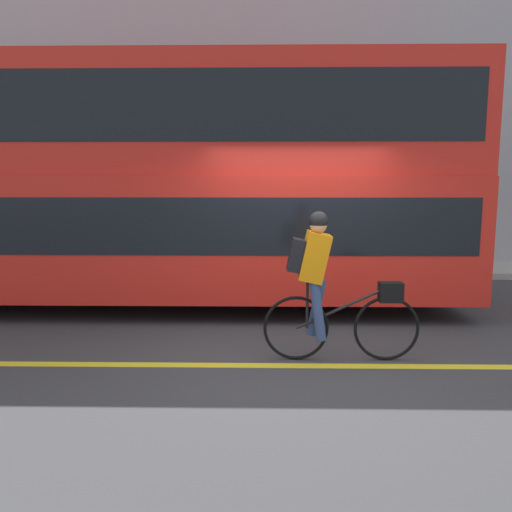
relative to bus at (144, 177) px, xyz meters
name	(u,v)px	position (x,y,z in m)	size (l,w,h in m)	color
ground_plane	(305,360)	(2.40, -2.59, -2.09)	(80.00, 80.00, 0.00)	#38383A
road_center_line	(306,366)	(2.40, -2.78, -2.09)	(50.00, 0.14, 0.01)	yellow
sidewalk_curb	(285,269)	(2.40, 3.12, -2.03)	(60.00, 1.68, 0.13)	#A8A399
building_facade	(284,113)	(2.40, 4.11, 1.55)	(60.00, 0.30, 7.29)	#9E9EA3
bus	(144,177)	(0.00, 0.00, 0.00)	(10.13, 2.55, 3.78)	black
cyclist_on_bike	(326,282)	(2.63, -2.57, -1.19)	(1.76, 0.32, 1.69)	black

